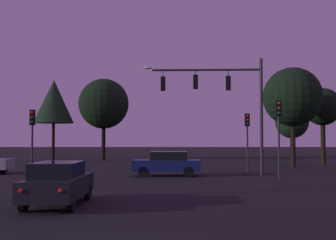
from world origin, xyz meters
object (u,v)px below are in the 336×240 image
Objects in this scene: car_nearside_lane at (58,183)px; tree_behind_sign at (291,122)px; traffic_light_median at (31,130)px; traffic_signal_mast_arm at (223,94)px; traffic_light_corner_left at (247,130)px; traffic_light_corner_right at (278,124)px; car_crossing_left at (167,163)px; tree_right_cluster at (292,97)px; tree_center_horizon at (103,104)px; tree_left_far at (53,102)px; tree_lot_edge at (322,107)px.

tree_behind_sign is at bearing 62.37° from car_nearside_lane.
traffic_signal_mast_arm is at bearing 10.01° from traffic_light_median.
tree_behind_sign is (8.53, 19.05, 1.28)m from traffic_light_corner_left.
traffic_light_corner_right is 1.05× the size of car_crossing_left.
traffic_light_corner_left is 7.16m from tree_right_cluster.
car_nearside_lane and car_crossing_left have the same top height.
tree_right_cluster is at bearing -105.56° from tree_behind_sign.
traffic_light_corner_left is at bearing -52.12° from tree_center_horizon.
traffic_light_median is at bearing -132.15° from tree_behind_sign.
car_crossing_left is 13.79m from tree_right_cluster.
car_nearside_lane is 34.27m from tree_left_far.
traffic_signal_mast_arm reaches higher than car_nearside_lane.
car_crossing_left is 19.30m from tree_lot_edge.
tree_left_far is at bearing 128.86° from traffic_light_corner_right.
car_nearside_lane is 0.53× the size of tree_right_cluster.
car_nearside_lane is 31.69m from tree_center_horizon.
tree_center_horizon is (5.74, -1.55, -0.38)m from tree_left_far.
tree_right_cluster is (17.98, 9.98, 2.83)m from traffic_light_median.
traffic_signal_mast_arm is at bearing -61.64° from tree_center_horizon.
traffic_light_corner_left is at bearing 29.53° from car_crossing_left.
tree_right_cluster is (22.71, -12.71, -0.70)m from tree_left_far.
tree_left_far is 1.09× the size of tree_right_cluster.
tree_lot_edge is at bearing -89.88° from tree_behind_sign.
tree_behind_sign is 21.24m from tree_center_horizon.
traffic_light_corner_right reaches higher than car_nearside_lane.
tree_left_far is (-18.85, 23.39, 3.21)m from traffic_light_corner_right.
traffic_light_corner_right is (0.70, -5.90, 0.27)m from traffic_light_corner_left.
car_nearside_lane is 0.99× the size of car_crossing_left.
tree_center_horizon is at bearing 87.25° from traffic_light_median.
traffic_light_corner_right is 7.27m from car_crossing_left.
tree_lot_edge is (10.62, 12.41, 0.03)m from traffic_signal_mast_arm.
tree_behind_sign is 0.75× the size of tree_right_cluster.
tree_left_far is (-12.55, 20.67, 5.58)m from car_crossing_left.
traffic_light_corner_left is at bearing 21.16° from traffic_light_median.
tree_center_horizon reaches higher than traffic_signal_mast_arm.
traffic_light_corner_right is 14.15m from traffic_light_median.
tree_center_horizon is (-10.33, 19.14, 0.88)m from traffic_signal_mast_arm.
traffic_signal_mast_arm is 4.34m from traffic_light_corner_right.
tree_right_cluster reaches higher than tree_behind_sign.
traffic_light_median is 0.45× the size of tree_left_far.
traffic_light_corner_right is 17.14m from tree_lot_edge.
traffic_light_corner_right is 26.17m from tree_behind_sign.
traffic_light_median is 26.38m from tree_lot_edge.
car_crossing_left is 0.62× the size of tree_lot_edge.
tree_left_far is 1.01× the size of tree_center_horizon.
car_nearside_lane is (-7.31, -11.97, -4.33)m from traffic_signal_mast_arm.
tree_left_far is at bearing 136.06° from traffic_light_corner_left.
tree_left_far reaches higher than traffic_signal_mast_arm.
car_nearside_lane is (4.04, -9.97, -2.05)m from traffic_light_median.
tree_lot_edge is (8.55, 9.21, 2.25)m from traffic_light_corner_left.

